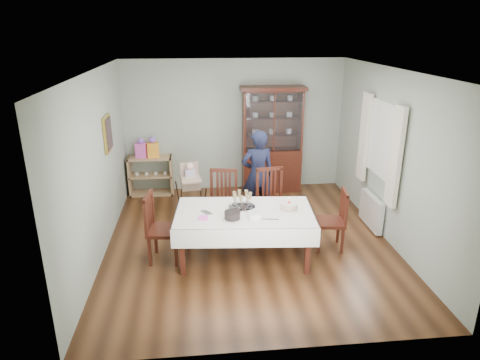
{
  "coord_description": "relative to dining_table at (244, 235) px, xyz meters",
  "views": [
    {
      "loc": [
        -0.78,
        -6.16,
        3.29
      ],
      "look_at": [
        -0.12,
        0.2,
        0.99
      ],
      "focal_mm": 32.0,
      "sensor_mm": 36.0,
      "label": 1
    }
  ],
  "objects": [
    {
      "name": "cake_knife",
      "position": [
        0.3,
        -0.31,
        0.38
      ],
      "size": [
        0.3,
        0.07,
        0.01
      ],
      "primitive_type": "cube",
      "rotation": [
        0.0,
        0.0,
        -0.15
      ],
      "color": "silver",
      "rests_on": "dining_table"
    },
    {
      "name": "birthday_cake",
      "position": [
        0.65,
        -0.01,
        0.43
      ],
      "size": [
        0.28,
        0.28,
        0.19
      ],
      "color": "white",
      "rests_on": "dining_table"
    },
    {
      "name": "floor",
      "position": [
        0.13,
        0.52,
        -0.38
      ],
      "size": [
        5.0,
        5.0,
        0.0
      ],
      "primitive_type": "plane",
      "color": "#593319",
      "rests_on": "ground"
    },
    {
      "name": "plate_stack_dark",
      "position": [
        -0.19,
        -0.22,
        0.43
      ],
      "size": [
        0.23,
        0.23,
        0.11
      ],
      "primitive_type": "cylinder",
      "rotation": [
        0.0,
        0.0,
        0.05
      ],
      "color": "black",
      "rests_on": "dining_table"
    },
    {
      "name": "plate_stack_white",
      "position": [
        0.12,
        -0.24,
        0.42
      ],
      "size": [
        0.25,
        0.25,
        0.09
      ],
      "primitive_type": "cylinder",
      "rotation": [
        0.0,
        0.0,
        0.25
      ],
      "color": "white",
      "rests_on": "dining_table"
    },
    {
      "name": "napkin_stack",
      "position": [
        -0.6,
        -0.18,
        0.38
      ],
      "size": [
        0.14,
        0.14,
        0.02
      ],
      "primitive_type": "cube",
      "rotation": [
        0.0,
        0.0,
        -0.11
      ],
      "color": "#F65ACD",
      "rests_on": "dining_table"
    },
    {
      "name": "gift_bag_orange",
      "position": [
        -1.54,
        2.78,
        0.6
      ],
      "size": [
        0.25,
        0.19,
        0.42
      ],
      "color": "orange",
      "rests_on": "sideboard"
    },
    {
      "name": "china_cabinet",
      "position": [
        0.88,
        2.78,
        0.74
      ],
      "size": [
        1.3,
        0.48,
        2.18
      ],
      "color": "#471B11",
      "rests_on": "floor"
    },
    {
      "name": "sideboard",
      "position": [
        -1.62,
        2.8,
        0.02
      ],
      "size": [
        0.9,
        0.38,
        0.8
      ],
      "color": "tan",
      "rests_on": "floor"
    },
    {
      "name": "dining_table",
      "position": [
        0.0,
        0.0,
        0.0
      ],
      "size": [
        2.09,
        1.31,
        0.76
      ],
      "rotation": [
        0.0,
        0.0,
        -0.08
      ],
      "color": "#471B11",
      "rests_on": "floor"
    },
    {
      "name": "champagne_tray",
      "position": [
        -0.02,
        0.14,
        0.45
      ],
      "size": [
        0.4,
        0.4,
        0.24
      ],
      "color": "silver",
      "rests_on": "dining_table"
    },
    {
      "name": "curtain_left",
      "position": [
        2.29,
        0.2,
        1.07
      ],
      "size": [
        0.07,
        0.3,
        1.55
      ],
      "primitive_type": "cube",
      "color": "silver",
      "rests_on": "room_shell"
    },
    {
      "name": "curtain_right",
      "position": [
        2.29,
        1.44,
        1.07
      ],
      "size": [
        0.07,
        0.3,
        1.55
      ],
      "primitive_type": "cube",
      "color": "silver",
      "rests_on": "room_shell"
    },
    {
      "name": "room_shell",
      "position": [
        0.13,
        1.05,
        1.32
      ],
      "size": [
        5.0,
        5.0,
        5.0
      ],
      "color": "#9EAA99",
      "rests_on": "floor"
    },
    {
      "name": "gift_bag_pink",
      "position": [
        -1.77,
        2.78,
        0.59
      ],
      "size": [
        0.24,
        0.19,
        0.4
      ],
      "color": "#F65ACD",
      "rests_on": "sideboard"
    },
    {
      "name": "woman",
      "position": [
        0.4,
        1.46,
        0.42
      ],
      "size": [
        0.64,
        0.46,
        1.62
      ],
      "primitive_type": "imported",
      "rotation": [
        0.0,
        0.0,
        3.28
      ],
      "color": "black",
      "rests_on": "floor"
    },
    {
      "name": "chair_far_right",
      "position": [
        0.56,
        0.84,
        -0.07
      ],
      "size": [
        0.54,
        0.54,
        1.07
      ],
      "rotation": [
        0.0,
        0.0,
        0.13
      ],
      "color": "#471B11",
      "rests_on": "floor"
    },
    {
      "name": "window",
      "position": [
        2.35,
        0.82,
        1.17
      ],
      "size": [
        0.04,
        1.02,
        1.22
      ],
      "primitive_type": "cube",
      "color": "white",
      "rests_on": "room_shell"
    },
    {
      "name": "chair_end_left",
      "position": [
        -1.19,
        0.07,
        -0.08
      ],
      "size": [
        0.53,
        0.53,
        1.04
      ],
      "rotation": [
        0.0,
        0.0,
        1.42
      ],
      "color": "#471B11",
      "rests_on": "floor"
    },
    {
      "name": "picture_frame",
      "position": [
        -2.09,
        1.32,
        1.27
      ],
      "size": [
        0.04,
        0.48,
        0.58
      ],
      "primitive_type": "cube",
      "color": "gold",
      "rests_on": "room_shell"
    },
    {
      "name": "chair_far_left",
      "position": [
        -0.26,
        0.88,
        -0.07
      ],
      "size": [
        0.56,
        0.56,
        1.06
      ],
      "rotation": [
        0.0,
        0.0,
        -0.19
      ],
      "color": "#471B11",
      "rests_on": "floor"
    },
    {
      "name": "chair_end_right",
      "position": [
        1.37,
        0.17,
        -0.1
      ],
      "size": [
        0.48,
        0.48,
        0.96
      ],
      "rotation": [
        0.0,
        0.0,
        -1.7
      ],
      "color": "#471B11",
      "rests_on": "floor"
    },
    {
      "name": "radiator",
      "position": [
        2.29,
        0.82,
        -0.08
      ],
      "size": [
        0.1,
        0.8,
        0.55
      ],
      "primitive_type": "cube",
      "color": "white",
      "rests_on": "floor"
    },
    {
      "name": "high_chair",
      "position": [
        -0.79,
        1.65,
        0.01
      ],
      "size": [
        0.51,
        0.51,
        1.01
      ],
      "rotation": [
        0.0,
        0.0,
        0.14
      ],
      "color": "black",
      "rests_on": "floor"
    },
    {
      "name": "cutlery",
      "position": [
        -0.59,
        0.01,
        0.38
      ],
      "size": [
        0.19,
        0.21,
        0.01
      ],
      "primitive_type": null,
      "rotation": [
        0.0,
        0.0,
        0.55
      ],
      "color": "silver",
      "rests_on": "dining_table"
    }
  ]
}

